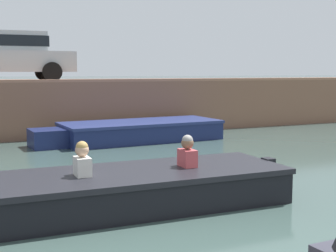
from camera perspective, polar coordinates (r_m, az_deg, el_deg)
name	(u,v)px	position (r m, az deg, el deg)	size (l,w,h in m)	color
ground_plane	(127,181)	(8.55, -4.97, -6.66)	(400.00, 400.00, 0.00)	#384C47
far_quay_wall	(40,104)	(16.96, -15.32, 2.56)	(60.00, 6.00, 1.66)	brown
far_wall_coping	(57,81)	(14.09, -13.44, 5.38)	(60.00, 0.24, 0.08)	#9F6C52
boat_moored_central_navy	(134,131)	(13.33, -4.16, -0.65)	(5.43, 2.01, 0.56)	navy
motorboat_passing	(116,191)	(6.78, -6.39, -7.83)	(5.71, 1.72, 1.02)	black
car_left_inner_silver	(8,54)	(15.65, -18.92, 8.27)	(4.16, 2.01, 1.54)	#B7BABC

